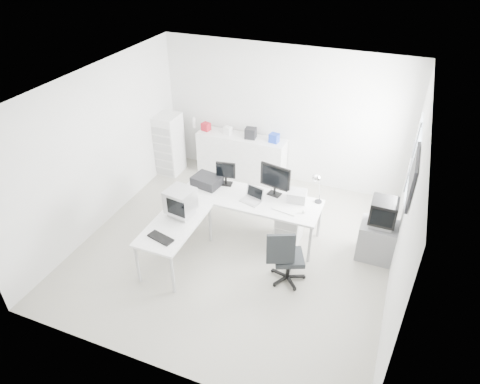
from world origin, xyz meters
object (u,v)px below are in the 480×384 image
at_px(main_desk, 250,216).
at_px(laptop, 251,195).
at_px(lcd_monitor_small, 226,174).
at_px(side_desk, 176,242).
at_px(sideboard, 241,156).
at_px(laser_printer, 297,196).
at_px(office_chair, 289,255).
at_px(filing_cabinet, 169,144).
at_px(tv_cabinet, 377,241).
at_px(crt_tv, 383,213).
at_px(drawer_pedestal, 289,227).
at_px(lcd_monitor_large, 275,180).
at_px(crt_monitor, 180,202).
at_px(inkjet_printer, 207,181).

distance_m(main_desk, laptop, 0.51).
relative_size(main_desk, lcd_monitor_small, 5.56).
relative_size(side_desk, sideboard, 0.75).
xyz_separation_m(laser_printer, office_chair, (0.20, -1.08, -0.35)).
height_order(laser_printer, filing_cabinet, filing_cabinet).
distance_m(main_desk, tv_cabinet, 2.15).
height_order(main_desk, crt_tv, crt_tv).
height_order(side_desk, tv_cabinet, side_desk).
distance_m(side_desk, lcd_monitor_small, 1.50).
xyz_separation_m(drawer_pedestal, lcd_monitor_large, (-0.35, 0.20, 0.74)).
xyz_separation_m(side_desk, laser_printer, (1.60, 1.32, 0.46)).
relative_size(main_desk, crt_tv, 4.80).
bearing_deg(lcd_monitor_small, lcd_monitor_large, -9.22).
relative_size(laser_printer, crt_monitor, 0.66).
bearing_deg(filing_cabinet, main_desk, -30.77).
bearing_deg(tv_cabinet, inkjet_printer, -178.31).
height_order(side_desk, laser_printer, laser_printer).
height_order(lcd_monitor_small, crt_tv, lcd_monitor_small).
height_order(laser_printer, crt_tv, crt_tv).
relative_size(tv_cabinet, sideboard, 0.35).
bearing_deg(filing_cabinet, lcd_monitor_small, -32.54).
relative_size(tv_cabinet, filing_cabinet, 0.49).
bearing_deg(side_desk, main_desk, 52.31).
bearing_deg(main_desk, drawer_pedestal, 4.09).
distance_m(inkjet_printer, filing_cabinet, 2.01).
height_order(inkjet_printer, sideboard, sideboard).
bearing_deg(office_chair, laser_printer, 76.90).
bearing_deg(inkjet_printer, lcd_monitor_small, 36.62).
bearing_deg(drawer_pedestal, lcd_monitor_small, 170.91).
bearing_deg(crt_monitor, sideboard, 98.63).
bearing_deg(crt_tv, crt_monitor, -160.83).
xyz_separation_m(main_desk, drawer_pedestal, (0.70, 0.05, -0.08)).
relative_size(drawer_pedestal, crt_monitor, 1.28).
xyz_separation_m(drawer_pedestal, crt_tv, (1.44, 0.14, 0.57)).
xyz_separation_m(office_chair, crt_tv, (1.19, 1.05, 0.38)).
bearing_deg(crt_tv, inkjet_printer, -178.31).
distance_m(lcd_monitor_small, office_chair, 1.92).
bearing_deg(lcd_monitor_small, crt_monitor, -114.47).
relative_size(laptop, sideboard, 0.20).
xyz_separation_m(drawer_pedestal, laptop, (-0.65, -0.15, 0.57)).
xyz_separation_m(lcd_monitor_small, crt_monitor, (-0.30, -1.10, 0.02)).
bearing_deg(sideboard, main_desk, -64.26).
bearing_deg(main_desk, tv_cabinet, 5.03).
xyz_separation_m(office_chair, sideboard, (-1.81, 2.65, -0.02)).
xyz_separation_m(laser_printer, sideboard, (-1.61, 1.57, -0.37)).
relative_size(sideboard, filing_cabinet, 1.42).
distance_m(laptop, sideboard, 2.13).
bearing_deg(sideboard, filing_cabinet, -165.77).
xyz_separation_m(main_desk, crt_tv, (2.14, 0.19, 0.50)).
bearing_deg(drawer_pedestal, laser_printer, 73.61).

